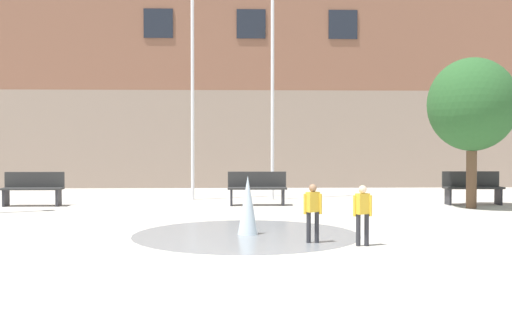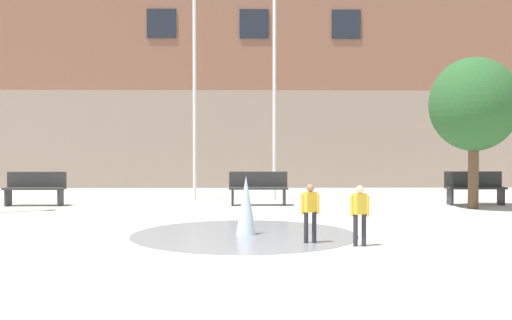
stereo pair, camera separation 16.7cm
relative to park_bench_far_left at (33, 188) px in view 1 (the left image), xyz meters
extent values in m
plane|color=#B2ADA3|center=(6.04, -9.54, -0.48)|extent=(100.00, 100.00, 0.00)
cube|color=gray|center=(6.04, 9.53, 1.38)|extent=(36.00, 6.00, 3.73)
cube|color=brown|center=(6.04, 9.53, 5.52)|extent=(36.00, 6.00, 4.55)
cube|color=#1E232D|center=(2.54, 6.51, 5.75)|extent=(1.10, 0.06, 1.10)
cube|color=#1E232D|center=(6.04, 6.51, 5.75)|extent=(1.10, 0.06, 1.10)
cube|color=#1E232D|center=(9.54, 6.51, 5.75)|extent=(1.10, 0.06, 1.10)
cylinder|color=gray|center=(5.66, -5.37, -0.48)|extent=(4.14, 4.14, 0.01)
cone|color=silver|center=(5.69, -5.35, 0.06)|extent=(0.37, 0.37, 1.08)
cube|color=#28282D|center=(-0.70, -0.06, -0.26)|extent=(0.06, 0.40, 0.44)
cube|color=#28282D|center=(0.70, -0.06, -0.26)|extent=(0.06, 0.40, 0.44)
cube|color=#2D2D2D|center=(0.00, -0.06, -0.01)|extent=(1.60, 0.44, 0.05)
cube|color=#2D2D2D|center=(0.00, 0.14, 0.22)|extent=(1.60, 0.04, 0.42)
cube|color=#28282D|center=(5.34, -0.07, -0.26)|extent=(0.06, 0.40, 0.44)
cube|color=#28282D|center=(6.74, -0.07, -0.26)|extent=(0.06, 0.40, 0.44)
cube|color=#2D2D2D|center=(6.04, -0.07, -0.01)|extent=(1.60, 0.44, 0.05)
cube|color=#2D2D2D|center=(6.04, 0.13, 0.22)|extent=(1.60, 0.04, 0.42)
cube|color=#28282D|center=(11.28, -0.08, -0.26)|extent=(0.06, 0.40, 0.44)
cube|color=#28282D|center=(12.68, -0.08, -0.26)|extent=(0.06, 0.40, 0.44)
cube|color=#2D2D2D|center=(11.98, -0.08, -0.01)|extent=(1.60, 0.44, 0.05)
cube|color=#2D2D2D|center=(11.98, 0.12, 0.22)|extent=(1.60, 0.04, 0.42)
cylinder|color=#28282D|center=(6.69, -6.33, -0.22)|extent=(0.07, 0.07, 0.52)
cylinder|color=#28282D|center=(6.82, -6.33, -0.22)|extent=(0.07, 0.07, 0.52)
cube|color=gold|center=(6.76, -6.33, 0.21)|extent=(0.24, 0.21, 0.33)
sphere|color=#997051|center=(6.76, -6.33, 0.44)|extent=(0.13, 0.13, 0.13)
cylinder|color=gold|center=(6.63, -6.33, 0.17)|extent=(0.05, 0.05, 0.34)
cylinder|color=gold|center=(6.89, -6.33, 0.17)|extent=(0.05, 0.05, 0.34)
cylinder|color=#28282D|center=(7.45, -6.66, -0.22)|extent=(0.07, 0.07, 0.52)
cylinder|color=#28282D|center=(7.59, -6.66, -0.22)|extent=(0.07, 0.07, 0.52)
cube|color=gold|center=(7.52, -6.66, 0.21)|extent=(0.24, 0.21, 0.33)
sphere|color=beige|center=(7.52, -6.66, 0.44)|extent=(0.13, 0.13, 0.13)
cylinder|color=gold|center=(7.39, -6.66, 0.17)|extent=(0.05, 0.05, 0.34)
cylinder|color=gold|center=(7.65, -6.66, 0.17)|extent=(0.05, 0.05, 0.34)
cylinder|color=silver|center=(4.17, 1.74, 3.42)|extent=(0.10, 0.10, 7.80)
cylinder|color=silver|center=(6.56, 1.74, 3.22)|extent=(0.10, 0.10, 7.39)
cylinder|color=brown|center=(11.56, -0.99, 0.26)|extent=(0.26, 0.26, 1.49)
ellipsoid|color=#285628|center=(11.56, -0.99, 2.21)|extent=(2.26, 2.26, 2.41)
camera|label=1|loc=(5.49, -16.25, 1.16)|focal=42.00mm
camera|label=2|loc=(5.65, -16.26, 1.16)|focal=42.00mm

